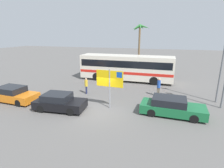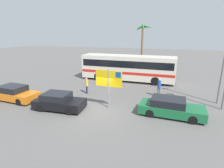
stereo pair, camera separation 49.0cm
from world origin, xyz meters
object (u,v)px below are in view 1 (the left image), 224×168
(car_green, at_px, (172,107))
(ferry_sign, at_px, (110,80))
(bus_front_coach, at_px, (126,67))
(pedestrian_crossing_lot, at_px, (159,86))
(pedestrian_by_bus, at_px, (86,85))
(car_orange, at_px, (13,94))
(car_black, at_px, (59,102))

(car_green, bearing_deg, ferry_sign, -176.24)
(bus_front_coach, distance_m, pedestrian_crossing_lot, 6.69)
(pedestrian_crossing_lot, bearing_deg, pedestrian_by_bus, 62.98)
(pedestrian_by_bus, bearing_deg, bus_front_coach, 54.44)
(pedestrian_crossing_lot, bearing_deg, car_green, 158.83)
(bus_front_coach, height_order, car_orange, bus_front_coach)
(pedestrian_crossing_lot, bearing_deg, ferry_sign, 100.80)
(car_green, relative_size, pedestrian_by_bus, 2.90)
(car_green, distance_m, car_black, 8.60)
(car_black, relative_size, pedestrian_by_bus, 2.54)
(car_orange, distance_m, pedestrian_by_bus, 6.56)
(ferry_sign, relative_size, car_green, 0.69)
(pedestrian_crossing_lot, bearing_deg, car_black, 89.49)
(ferry_sign, bearing_deg, car_orange, -170.07)
(pedestrian_by_bus, bearing_deg, car_black, -107.88)
(bus_front_coach, relative_size, car_black, 2.85)
(car_orange, xyz_separation_m, pedestrian_crossing_lot, (12.29, 5.10, 0.43))
(car_green, relative_size, pedestrian_crossing_lot, 2.60)
(pedestrian_by_bus, bearing_deg, car_orange, -157.73)
(car_orange, bearing_deg, car_green, 7.90)
(car_orange, bearing_deg, ferry_sign, 9.78)
(ferry_sign, xyz_separation_m, pedestrian_crossing_lot, (3.57, 4.02, -1.26))
(car_orange, relative_size, car_green, 0.94)
(bus_front_coach, height_order, pedestrian_crossing_lot, bus_front_coach)
(car_green, height_order, car_black, same)
(car_black, bearing_deg, car_orange, 170.26)
(car_black, height_order, pedestrian_crossing_lot, pedestrian_crossing_lot)
(car_orange, height_order, car_black, same)
(ferry_sign, bearing_deg, bus_front_coach, 97.68)
(car_black, bearing_deg, car_green, 6.13)
(ferry_sign, xyz_separation_m, pedestrian_by_bus, (-3.38, 2.72, -1.39))
(car_green, distance_m, pedestrian_crossing_lot, 4.07)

